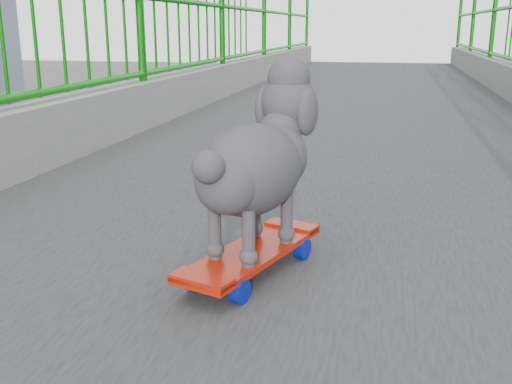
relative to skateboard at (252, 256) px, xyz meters
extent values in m
cube|color=slate|center=(0.09, 7.37, -3.80)|extent=(1.20, 1.20, 6.50)
cylinder|color=#0E830F|center=(-1.31, 8.37, 0.80)|extent=(0.06, 0.06, 1.10)
cylinder|color=#0E830F|center=(1.49, 8.37, 0.80)|extent=(0.06, 0.06, 1.10)
cube|color=red|center=(0.00, 0.00, 0.01)|extent=(0.32, 0.55, 0.02)
cube|color=#99999E|center=(-0.05, -0.16, -0.01)|extent=(0.10, 0.06, 0.02)
cylinder|color=#07169F|center=(-0.12, -0.14, -0.02)|extent=(0.05, 0.07, 0.06)
sphere|color=yellow|center=(-0.12, -0.14, -0.02)|extent=(0.03, 0.03, 0.03)
cylinder|color=#07169F|center=(0.01, -0.18, -0.02)|extent=(0.05, 0.07, 0.06)
sphere|color=yellow|center=(0.01, -0.18, -0.02)|extent=(0.03, 0.03, 0.03)
cube|color=#99999E|center=(0.05, 0.16, -0.01)|extent=(0.10, 0.06, 0.02)
cylinder|color=#07169F|center=(-0.01, 0.18, -0.02)|extent=(0.05, 0.07, 0.06)
sphere|color=yellow|center=(-0.01, 0.18, -0.02)|extent=(0.03, 0.03, 0.03)
cylinder|color=#07169F|center=(0.12, 0.14, -0.02)|extent=(0.05, 0.07, 0.06)
sphere|color=yellow|center=(0.12, 0.14, -0.02)|extent=(0.03, 0.03, 0.03)
ellipsoid|color=#322F35|center=(0.00, 0.00, 0.24)|extent=(0.33, 0.41, 0.24)
sphere|color=#322F35|center=(0.06, 0.19, 0.40)|extent=(0.16, 0.16, 0.16)
sphere|color=black|center=(0.10, 0.29, 0.38)|extent=(0.03, 0.03, 0.03)
sphere|color=#322F35|center=(-0.06, -0.19, 0.29)|extent=(0.08, 0.08, 0.08)
cylinder|color=#322F35|center=(-0.02, 0.11, 0.09)|extent=(0.03, 0.03, 0.15)
cylinder|color=#322F35|center=(0.08, 0.08, 0.09)|extent=(0.03, 0.03, 0.15)
cylinder|color=#322F35|center=(-0.08, -0.08, 0.09)|extent=(0.03, 0.03, 0.15)
cylinder|color=#322F35|center=(0.02, -0.11, 0.09)|extent=(0.03, 0.03, 0.15)
camera|label=1|loc=(0.34, -1.49, 0.60)|focal=42.00mm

